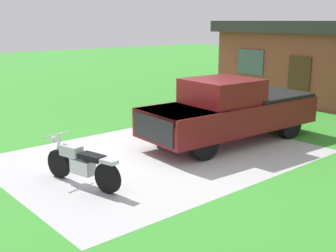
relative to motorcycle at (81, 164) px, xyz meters
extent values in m
plane|color=green|center=(-0.48, 2.62, -0.47)|extent=(80.00, 80.00, 0.00)
cube|color=#B4B4B4|center=(-0.48, 2.62, -0.47)|extent=(5.92, 8.09, 0.01)
cylinder|color=black|center=(-0.74, -0.16, -0.14)|extent=(0.67, 0.26, 0.66)
cylinder|color=black|center=(0.77, 0.17, -0.14)|extent=(0.67, 0.26, 0.66)
cube|color=silver|center=(0.04, 0.01, -0.05)|extent=(0.60, 0.38, 0.32)
cube|color=#B7BABF|center=(-0.30, -0.07, 0.25)|extent=(0.56, 0.37, 0.24)
cube|color=black|center=(0.33, 0.07, 0.23)|extent=(0.65, 0.40, 0.12)
cube|color=#B7BABF|center=(0.77, 0.17, 0.23)|extent=(0.51, 0.30, 0.08)
cylinder|color=silver|center=(-0.74, -0.16, 0.23)|extent=(0.34, 0.13, 0.77)
cylinder|color=silver|center=(-0.74, -0.16, 0.55)|extent=(0.19, 0.69, 0.04)
sphere|color=silver|center=(-0.86, -0.19, 0.41)|extent=(0.16, 0.16, 0.16)
cylinder|color=black|center=(0.51, 3.27, -0.05)|extent=(0.35, 0.86, 0.84)
cylinder|color=black|center=(-1.13, 3.37, -0.05)|extent=(0.35, 0.86, 0.84)
cylinder|color=black|center=(0.73, 6.76, -0.05)|extent=(0.35, 0.86, 0.84)
cylinder|color=black|center=(-0.91, 6.86, -0.05)|extent=(0.35, 0.86, 0.84)
cube|color=maroon|center=(-0.20, 5.11, 0.33)|extent=(2.35, 5.71, 0.80)
cube|color=maroon|center=(-0.31, 3.27, 0.63)|extent=(2.02, 2.02, 0.20)
cube|color=maroon|center=(-0.22, 4.71, 1.08)|extent=(1.92, 2.01, 0.70)
cube|color=#3F4C56|center=(-0.27, 3.92, 0.98)|extent=(1.71, 0.27, 0.60)
cube|color=black|center=(-0.10, 6.66, 0.58)|extent=(2.05, 2.51, 0.50)
cube|color=black|center=(-0.37, 2.34, 0.33)|extent=(1.70, 0.21, 0.64)
cube|color=brown|center=(-1.78, 13.65, 1.03)|extent=(9.00, 5.00, 3.00)
cube|color=#383333|center=(-1.78, 13.65, 2.78)|extent=(9.60, 5.60, 0.50)
cube|color=#4C2D19|center=(-1.78, 11.12, 0.58)|extent=(1.00, 0.08, 2.10)
cube|color=#4C5966|center=(-4.30, 11.12, 1.23)|extent=(1.40, 0.06, 1.10)
camera|label=1|loc=(7.93, -4.34, 3.04)|focal=45.77mm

